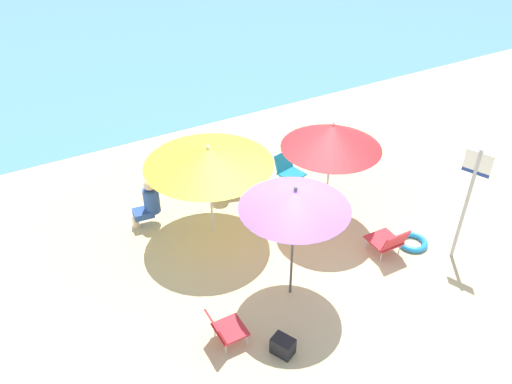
{
  "coord_description": "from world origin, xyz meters",
  "views": [
    {
      "loc": [
        -3.77,
        -5.18,
        5.84
      ],
      "look_at": [
        -0.12,
        1.29,
        0.7
      ],
      "focal_mm": 35.64,
      "sensor_mm": 36.0,
      "label": 1
    }
  ],
  "objects_px": {
    "umbrella_yellow": "(208,156)",
    "beach_bag": "(283,346)",
    "umbrella_purple": "(295,199)",
    "beach_chair_b": "(224,328)",
    "swim_ring": "(413,242)",
    "beach_chair_c": "(388,241)",
    "person_a": "(224,174)",
    "warning_sign": "(470,191)",
    "beach_chair_a": "(288,169)",
    "person_b": "(149,202)",
    "umbrella_red": "(332,136)"
  },
  "relations": [
    {
      "from": "person_b",
      "to": "beach_bag",
      "type": "height_order",
      "value": "person_b"
    },
    {
      "from": "beach_chair_b",
      "to": "warning_sign",
      "type": "xyz_separation_m",
      "value": [
        4.2,
        -0.27,
        1.04
      ]
    },
    {
      "from": "umbrella_purple",
      "to": "swim_ring",
      "type": "xyz_separation_m",
      "value": [
        2.49,
        -0.09,
        -1.74
      ]
    },
    {
      "from": "umbrella_purple",
      "to": "beach_chair_b",
      "type": "xyz_separation_m",
      "value": [
        -1.34,
        -0.37,
        -1.5
      ]
    },
    {
      "from": "beach_chair_b",
      "to": "beach_chair_c",
      "type": "distance_m",
      "value": 3.25
    },
    {
      "from": "beach_chair_b",
      "to": "person_a",
      "type": "xyz_separation_m",
      "value": [
        1.63,
        3.26,
        0.21
      ]
    },
    {
      "from": "umbrella_purple",
      "to": "beach_bag",
      "type": "relative_size",
      "value": 6.55
    },
    {
      "from": "umbrella_purple",
      "to": "person_b",
      "type": "relative_size",
      "value": 2.1
    },
    {
      "from": "beach_chair_c",
      "to": "warning_sign",
      "type": "xyz_separation_m",
      "value": [
        0.96,
        -0.57,
        1.02
      ]
    },
    {
      "from": "umbrella_purple",
      "to": "beach_chair_c",
      "type": "bearing_deg",
      "value": -2.07
    },
    {
      "from": "umbrella_purple",
      "to": "swim_ring",
      "type": "height_order",
      "value": "umbrella_purple"
    },
    {
      "from": "umbrella_red",
      "to": "warning_sign",
      "type": "bearing_deg",
      "value": -56.16
    },
    {
      "from": "person_a",
      "to": "person_b",
      "type": "relative_size",
      "value": 1.03
    },
    {
      "from": "person_a",
      "to": "beach_chair_a",
      "type": "bearing_deg",
      "value": 4.99
    },
    {
      "from": "umbrella_yellow",
      "to": "person_b",
      "type": "distance_m",
      "value": 1.59
    },
    {
      "from": "warning_sign",
      "to": "beach_chair_a",
      "type": "bearing_deg",
      "value": 89.17
    },
    {
      "from": "beach_chair_c",
      "to": "person_b",
      "type": "xyz_separation_m",
      "value": [
        -3.2,
        2.8,
        0.18
      ]
    },
    {
      "from": "swim_ring",
      "to": "beach_bag",
      "type": "xyz_separation_m",
      "value": [
        -3.2,
        -0.83,
        0.08
      ]
    },
    {
      "from": "umbrella_yellow",
      "to": "person_b",
      "type": "height_order",
      "value": "umbrella_yellow"
    },
    {
      "from": "umbrella_yellow",
      "to": "beach_chair_b",
      "type": "xyz_separation_m",
      "value": [
        -0.93,
        -2.35,
        -1.28
      ]
    },
    {
      "from": "beach_chair_b",
      "to": "beach_chair_c",
      "type": "height_order",
      "value": "beach_chair_c"
    },
    {
      "from": "beach_chair_c",
      "to": "person_b",
      "type": "height_order",
      "value": "person_b"
    },
    {
      "from": "umbrella_purple",
      "to": "beach_chair_a",
      "type": "distance_m",
      "value": 3.43
    },
    {
      "from": "beach_chair_a",
      "to": "person_a",
      "type": "bearing_deg",
      "value": -114.09
    },
    {
      "from": "umbrella_yellow",
      "to": "umbrella_red",
      "type": "bearing_deg",
      "value": -19.43
    },
    {
      "from": "warning_sign",
      "to": "swim_ring",
      "type": "relative_size",
      "value": 3.97
    },
    {
      "from": "umbrella_purple",
      "to": "umbrella_red",
      "type": "height_order",
      "value": "umbrella_red"
    },
    {
      "from": "umbrella_purple",
      "to": "beach_chair_c",
      "type": "xyz_separation_m",
      "value": [
        1.9,
        -0.07,
        -1.48
      ]
    },
    {
      "from": "person_a",
      "to": "person_b",
      "type": "distance_m",
      "value": 1.6
    },
    {
      "from": "beach_chair_b",
      "to": "warning_sign",
      "type": "height_order",
      "value": "warning_sign"
    },
    {
      "from": "beach_chair_c",
      "to": "person_a",
      "type": "distance_m",
      "value": 3.38
    },
    {
      "from": "beach_chair_b",
      "to": "beach_bag",
      "type": "relative_size",
      "value": 1.85
    },
    {
      "from": "person_b",
      "to": "beach_bag",
      "type": "bearing_deg",
      "value": 105.9
    },
    {
      "from": "umbrella_yellow",
      "to": "beach_bag",
      "type": "bearing_deg",
      "value": -96.06
    },
    {
      "from": "umbrella_yellow",
      "to": "beach_chair_b",
      "type": "relative_size",
      "value": 3.86
    },
    {
      "from": "umbrella_red",
      "to": "warning_sign",
      "type": "relative_size",
      "value": 0.98
    },
    {
      "from": "umbrella_yellow",
      "to": "umbrella_red",
      "type": "relative_size",
      "value": 1.07
    },
    {
      "from": "umbrella_yellow",
      "to": "swim_ring",
      "type": "height_order",
      "value": "umbrella_yellow"
    },
    {
      "from": "beach_chair_b",
      "to": "beach_chair_c",
      "type": "xyz_separation_m",
      "value": [
        3.24,
        0.3,
        0.02
      ]
    },
    {
      "from": "umbrella_red",
      "to": "person_a",
      "type": "relative_size",
      "value": 2.07
    },
    {
      "from": "beach_chair_b",
      "to": "person_a",
      "type": "bearing_deg",
      "value": 63.56
    },
    {
      "from": "person_b",
      "to": "umbrella_yellow",
      "type": "bearing_deg",
      "value": 146.92
    },
    {
      "from": "umbrella_purple",
      "to": "beach_chair_a",
      "type": "bearing_deg",
      "value": 58.47
    },
    {
      "from": "umbrella_purple",
      "to": "umbrella_yellow",
      "type": "bearing_deg",
      "value": 101.42
    },
    {
      "from": "umbrella_yellow",
      "to": "warning_sign",
      "type": "distance_m",
      "value": 4.19
    },
    {
      "from": "umbrella_purple",
      "to": "beach_chair_b",
      "type": "distance_m",
      "value": 2.04
    },
    {
      "from": "beach_chair_c",
      "to": "swim_ring",
      "type": "height_order",
      "value": "beach_chair_c"
    },
    {
      "from": "person_a",
      "to": "warning_sign",
      "type": "height_order",
      "value": "warning_sign"
    },
    {
      "from": "umbrella_purple",
      "to": "person_a",
      "type": "relative_size",
      "value": 2.04
    },
    {
      "from": "umbrella_purple",
      "to": "beach_chair_b",
      "type": "height_order",
      "value": "umbrella_purple"
    }
  ]
}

